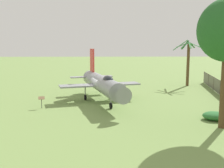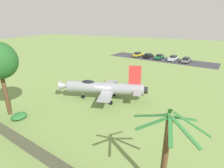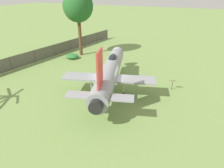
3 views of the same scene
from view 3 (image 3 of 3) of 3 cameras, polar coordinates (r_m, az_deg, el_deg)
The scene contains 6 objects.
ground_plane at distance 20.85m, azimuth -0.79°, elevation -2.08°, with size 200.00×200.00×0.00m, color #75934C.
display_jet at distance 20.33m, azimuth -0.66°, elevation 3.46°, with size 13.60×9.10×5.65m.
shade_tree at distance 31.42m, azimuth -9.57°, elevation 20.76°, with size 4.54×4.26×9.54m.
perimeter_fence at distance 30.61m, azimuth -21.05°, elevation 7.37°, with size 35.55×6.38×1.82m.
shrub_near_fence at distance 31.17m, azimuth -11.22°, elevation 7.70°, with size 1.73×1.98×0.67m.
info_plaque at distance 21.76m, azimuth 16.74°, elevation 0.52°, with size 0.52×0.68×1.14m.
Camera 3 is at (16.81, 7.59, 9.72)m, focal length 32.41 mm.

